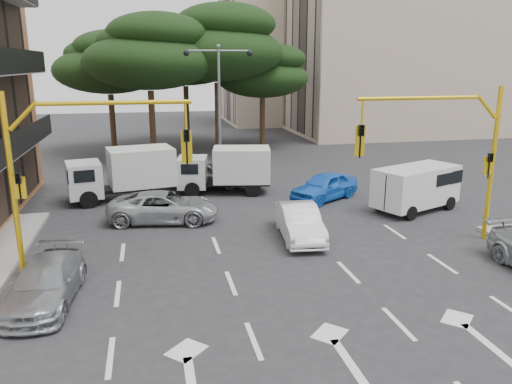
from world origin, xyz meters
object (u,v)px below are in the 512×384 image
street_lamp_center (219,87)px  box_truck_b (225,170)px  car_white_hatch (299,222)px  car_silver_cross_a (164,207)px  car_blue_compact (324,186)px  signal_mast_right (453,144)px  car_silver_wagon (45,283)px  car_silver_cross_b (205,174)px  van_white (416,188)px  box_truck_a (123,175)px  signal_mast_left (70,158)px

street_lamp_center → box_truck_b: bearing=-95.0°
car_white_hatch → car_silver_cross_a: bearing=152.5°
street_lamp_center → car_silver_cross_a: (-3.83, -9.00, -4.76)m
car_blue_compact → car_silver_cross_a: (-8.20, -2.00, -0.03)m
car_blue_compact → box_truck_b: bearing=-150.2°
signal_mast_right → car_silver_wagon: size_ratio=1.41×
car_silver_cross_b → car_silver_wagon: bearing=167.6°
van_white → box_truck_b: size_ratio=0.86×
car_blue_compact → box_truck_b: size_ratio=0.82×
car_silver_cross_b → van_white: van_white is taller
street_lamp_center → car_silver_cross_a: 10.88m
car_blue_compact → box_truck_a: (-10.10, 2.21, 0.61)m
signal_mast_right → car_blue_compact: signal_mast_right is taller
signal_mast_right → box_truck_b: size_ratio=1.20×
car_silver_wagon → box_truck_b: (7.10, 11.66, 0.61)m
signal_mast_left → car_blue_compact: signal_mast_left is taller
car_blue_compact → car_silver_cross_a: car_blue_compact is taller
car_silver_wagon → signal_mast_left: bearing=77.5°
box_truck_b → car_silver_wagon: bearing=159.3°
signal_mast_left → van_white: size_ratio=1.40×
car_blue_compact → car_silver_cross_a: 8.44m
signal_mast_right → car_white_hatch: bearing=163.5°
car_silver_cross_b → van_white: (9.23, -6.77, 0.31)m
box_truck_a → box_truck_b: bearing=-97.8°
car_silver_cross_a → car_blue_compact: bearing=-66.9°
street_lamp_center → car_blue_compact: size_ratio=1.89×
car_silver_cross_b → box_truck_a: bearing=124.9°
street_lamp_center → car_silver_cross_b: bearing=-113.5°
car_silver_cross_b → box_truck_a: size_ratio=0.84×
car_silver_cross_a → street_lamp_center: bearing=-13.6°
car_blue_compact → car_silver_cross_b: size_ratio=0.92×
street_lamp_center → car_silver_cross_b: 5.70m
car_silver_cross_a → car_silver_wagon: bearing=162.4°
street_lamp_center → box_truck_b: street_lamp_center is taller
car_silver_cross_a → car_white_hatch: bearing=-113.7°
signal_mast_left → car_white_hatch: signal_mast_left is taller
street_lamp_center → box_truck_b: size_ratio=1.56×
signal_mast_right → box_truck_a: size_ratio=1.12×
signal_mast_right → van_white: size_ratio=1.40×
car_white_hatch → car_silver_cross_a: car_white_hatch is taller
signal_mast_left → car_white_hatch: (8.18, 1.61, -3.21)m
street_lamp_center → box_truck_a: street_lamp_center is taller
car_silver_cross_a → box_truck_b: (3.44, 4.50, 0.56)m
signal_mast_left → street_lamp_center: 15.65m
signal_mast_left → box_truck_b: (6.41, 9.51, -2.66)m
car_silver_cross_b → box_truck_b: (0.91, -1.50, 0.47)m
van_white → street_lamp_center: bearing=-163.6°
car_blue_compact → car_silver_wagon: 14.99m
signal_mast_left → street_lamp_center: bearing=64.1°
box_truck_a → signal_mast_right: bearing=-137.3°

